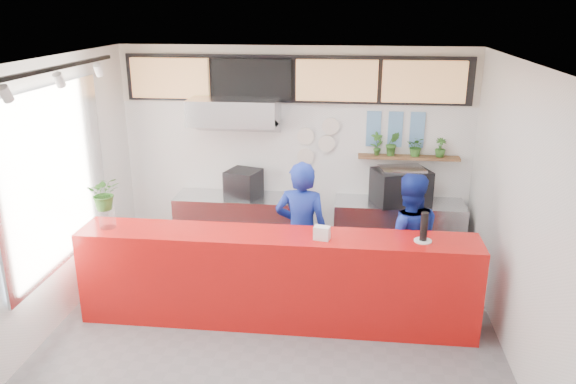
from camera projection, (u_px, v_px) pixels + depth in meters
The scene contains 44 objects.
floor at pixel (272, 340), 6.22m from camera, with size 5.00×5.00×0.00m, color slate.
ceiling at pixel (269, 64), 5.26m from camera, with size 5.00×5.00×0.00m, color silver.
wall_back at pixel (295, 152), 8.09m from camera, with size 5.00×5.00×0.00m, color white.
wall_left at pixel (40, 204), 6.01m from camera, with size 5.00×5.00×0.00m, color white.
wall_right at pixel (524, 224), 5.47m from camera, with size 5.00×5.00×0.00m, color white.
service_counter at pixel (276, 279), 6.42m from camera, with size 4.50×0.60×1.10m, color red.
cream_band at pixel (296, 75), 7.73m from camera, with size 5.00×0.02×0.80m, color beige.
prep_bench at pixel (239, 225), 8.23m from camera, with size 1.80×0.60×0.90m, color #B2B5BA.
panini_oven at pixel (244, 184), 8.02m from camera, with size 0.43×0.43×0.39m, color black.
extraction_hood at pixel (235, 111), 7.64m from camera, with size 1.20×0.70×0.35m, color #B2B5BA.
hood_lip at pixel (235, 125), 7.71m from camera, with size 1.20×0.70×0.08m, color #B2B5BA.
right_bench at pixel (398, 232), 7.98m from camera, with size 1.80×0.60×0.90m, color #B2B5BA.
espresso_machine at pixel (401, 186), 7.76m from camera, with size 0.73×0.52×0.47m, color black.
espresso_tray at pixel (402, 170), 7.69m from camera, with size 0.59×0.41×0.05m, color #ACAFB4.
herb_shelf at pixel (408, 157), 7.83m from camera, with size 1.40×0.18×0.04m, color brown.
menu_board_far_left at pixel (170, 78), 7.83m from camera, with size 1.10×0.10×0.55m, color tan.
menu_board_mid_left at pixel (252, 79), 7.71m from camera, with size 1.10×0.10×0.55m, color black.
menu_board_mid_right at pixel (337, 80), 7.58m from camera, with size 1.10×0.10×0.55m, color tan.
menu_board_far_right at pixel (424, 82), 7.46m from camera, with size 1.10×0.10×0.55m, color tan.
soffit at pixel (295, 79), 7.72m from camera, with size 4.80×0.04×0.65m, color black.
window_pane at pixel (54, 178), 6.22m from camera, with size 0.04×2.20×1.90m, color silver.
window_frame at pixel (56, 178), 6.22m from camera, with size 0.03×2.30×2.00m, color #B2B5BA.
track_rail at pixel (58, 68), 5.51m from camera, with size 0.05×2.40×0.04m, color black.
dec_plate_a at pixel (306, 136), 7.97m from camera, with size 0.24×0.24×0.03m, color silver.
dec_plate_b at pixel (327, 143), 7.97m from camera, with size 0.24×0.24×0.03m, color silver.
dec_plate_c at pixel (305, 156), 8.06m from camera, with size 0.24×0.24×0.03m, color silver.
dec_plate_d at pixel (331, 126), 7.88m from camera, with size 0.24×0.24×0.03m, color silver.
photo_frame_a at pixel (374, 120), 7.80m from camera, with size 0.20×0.02×0.25m, color #598CBF.
photo_frame_b at pixel (396, 121), 7.76m from camera, with size 0.20×0.02×0.25m, color #598CBF.
photo_frame_c at pixel (418, 121), 7.73m from camera, with size 0.20×0.02×0.25m, color #598CBF.
photo_frame_d at pixel (373, 138), 7.88m from camera, with size 0.20×0.02×0.25m, color #598CBF.
photo_frame_e at pixel (395, 138), 7.84m from camera, with size 0.20×0.02×0.25m, color #598CBF.
photo_frame_f at pixel (416, 139), 7.81m from camera, with size 0.20×0.02×0.25m, color #598CBF.
staff_center at pixel (301, 232), 6.82m from camera, with size 0.65×0.43×1.79m, color navy.
staff_right at pixel (407, 241), 6.69m from camera, with size 0.83×0.64×1.70m, color navy.
herb_a at pixel (377, 144), 7.82m from camera, with size 0.17×0.12×0.33m, color #306222.
herb_b at pixel (393, 144), 7.79m from camera, with size 0.19×0.15×0.34m, color #306222.
herb_c at pixel (416, 147), 7.77m from camera, with size 0.25×0.22×0.28m, color #306222.
herb_d at pixel (440, 148), 7.73m from camera, with size 0.15×0.13×0.26m, color #306222.
glass_vase at pixel (107, 218), 6.40m from camera, with size 0.19×0.19×0.23m, color silver.
basil_vase at pixel (104, 193), 6.30m from camera, with size 0.35×0.31×0.39m, color #306222.
napkin_holder at pixel (322, 233), 6.08m from camera, with size 0.17×0.11×0.15m, color silver.
white_plate at pixel (423, 241), 6.05m from camera, with size 0.19×0.19×0.01m, color silver.
pepper_mill at pixel (424, 226), 6.00m from camera, with size 0.08×0.08×0.32m, color black.
Camera 1 is at (0.79, -5.31, 3.54)m, focal length 35.00 mm.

